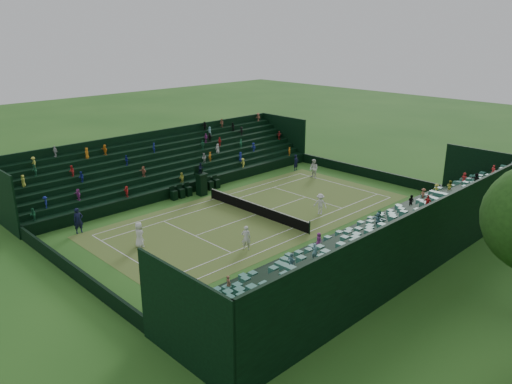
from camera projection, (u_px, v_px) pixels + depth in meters
ground at (256, 215)px, 41.62m from camera, size 160.00×160.00×0.00m
court_surface at (256, 215)px, 41.62m from camera, size 12.97×26.77×0.01m
perimeter_wall_north at (365, 172)px, 51.99m from camera, size 17.17×0.20×1.00m
perimeter_wall_south at (73, 271)px, 30.95m from camera, size 17.17×0.20×1.00m
perimeter_wall_east at (339, 239)px, 35.70m from camera, size 0.20×31.77×1.00m
perimeter_wall_west at (194, 187)px, 47.23m from camera, size 0.20×31.77×1.00m
north_grandstand at (391, 242)px, 32.53m from camera, size 6.60×32.00×4.90m
south_grandstand at (168, 168)px, 49.74m from camera, size 6.60×32.00×4.90m
tennis_net at (256, 209)px, 41.46m from camera, size 11.67×0.10×1.06m
umpire_chair at (201, 181)px, 46.11m from camera, size 0.99×0.99×3.10m
courtside_chairs at (196, 189)px, 46.75m from camera, size 0.57×5.53×1.23m
player_near_west at (139, 235)px, 35.26m from camera, size 0.99×0.72×1.87m
player_near_east at (246, 238)px, 34.85m from camera, size 0.78×0.75×1.79m
player_far_west at (314, 169)px, 51.39m from camera, size 1.05×0.86×2.00m
player_far_east at (320, 204)px, 41.50m from camera, size 1.30×1.00×1.78m
line_judge_north at (296, 162)px, 54.24m from camera, size 0.49×0.68×1.75m
line_judge_south at (78, 221)px, 37.66m from camera, size 0.56×0.78×1.99m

